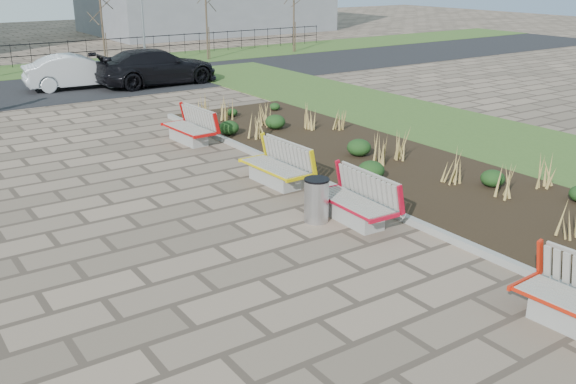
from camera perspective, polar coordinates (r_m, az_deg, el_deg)
ground at (r=10.02m, az=2.65°, el=-11.26°), size 120.00×120.00×0.00m
planting_bed at (r=17.26m, az=9.32°, el=2.14°), size 4.50×18.00×0.10m
planting_curb at (r=15.80m, az=3.15°, el=0.83°), size 0.16×18.00×0.15m
grass_verge_near at (r=20.73m, az=18.95°, el=4.18°), size 5.00×38.00×0.04m
road at (r=29.76m, az=-23.95°, el=7.95°), size 80.00×7.00×0.02m
bench_b at (r=13.49m, az=5.77°, el=-0.65°), size 0.97×2.13×1.00m
bench_c at (r=15.77m, az=-1.23°, el=2.45°), size 0.96×2.13×1.00m
bench_d at (r=19.84m, az=-8.90°, el=5.79°), size 1.01×2.14×1.00m
litter_bin at (r=13.46m, az=2.54°, el=-0.77°), size 0.52×0.52×0.93m
car_silver at (r=29.97m, az=-18.25°, el=10.16°), size 4.57×1.97×1.46m
car_black at (r=29.93m, az=-11.61°, el=10.85°), size 5.54×2.31×1.60m
tree_d at (r=35.32m, az=-16.16°, el=13.76°), size 1.40×1.40×4.00m
tree_e at (r=37.66m, az=-7.25°, el=14.66°), size 1.40×1.40×4.00m
tree_f at (r=40.76m, az=0.52°, el=15.17°), size 1.40×1.40×4.00m
lamp_east at (r=35.47m, az=-12.88°, el=15.67°), size 0.24×0.60×6.00m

